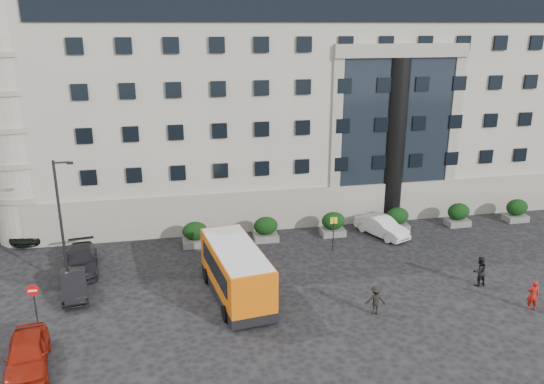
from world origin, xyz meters
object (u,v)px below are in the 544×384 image
Objects in this scene: parked_car_b at (74,284)px; pedestrian_a at (533,295)px; hedge_a at (195,234)px; pedestrian_b at (479,271)px; white_taxi at (382,226)px; minibus at (236,270)px; no_entry_sign at (34,296)px; pedestrian_c at (376,300)px; red_truck at (80,195)px; hedge_e at (458,214)px; street_lamp at (62,220)px; parked_car_a at (27,354)px; bus_stop_sign at (333,228)px; parked_car_d at (34,229)px; hedge_b at (266,229)px; hedge_c at (333,224)px; hedge_d at (397,219)px; parked_car_c at (82,260)px; hedge_f at (517,210)px.

parked_car_b is 2.34× the size of pedestrian_a.
pedestrian_b reaches higher than hedge_a.
white_taxi is (14.00, -0.80, -0.19)m from hedge_a.
minibus is at bearing -173.32° from white_taxi.
no_entry_sign reaches higher than pedestrian_c.
minibus reaches higher than white_taxi.
no_entry_sign is 18.83m from red_truck.
minibus is 1.87× the size of parked_car_b.
pedestrian_c is (7.28, -3.43, -0.88)m from minibus.
hedge_e is 0.23× the size of street_lamp.
hedge_e reaches higher than pedestrian_c.
parked_car_a is (-10.45, -4.85, -0.94)m from minibus.
bus_stop_sign is at bearing -29.17° from pedestrian_a.
parked_car_d is (-11.77, 4.00, -0.24)m from hedge_a.
bus_stop_sign is 13.13m from pedestrian_a.
hedge_b is 17.55m from red_truck.
red_truck is at bearing 83.49° from parked_car_a.
parked_car_a is (-13.75, -12.88, -0.15)m from hedge_b.
hedge_a is 10.40m from hedge_c.
parked_car_a is at bearing -136.86° from hedge_b.
parked_car_b is (1.73, -15.86, -0.60)m from red_truck.
street_lamp is 3.45× the size of no_entry_sign.
pedestrian_a is at bearing -59.25° from hedge_c.
parked_car_b is at bearing -67.85° from street_lamp.
red_truck reaches higher than hedge_e.
parked_car_a is at bearing -74.37° from red_truck.
no_entry_sign is at bearing -155.51° from hedge_c.
hedge_b is at bearing -20.77° from red_truck.
pedestrian_b is (2.69, -8.75, 0.21)m from white_taxi.
no_entry_sign is at bearing 88.14° from parked_car_a.
red_truck is at bearing 145.69° from bus_stop_sign.
street_lamp is at bearing -168.47° from hedge_d.
hedge_a is 14.02m from white_taxi.
bus_stop_sign is 22.68m from red_truck.
hedge_d reaches higher than parked_car_b.
no_entry_sign is 0.30× the size of minibus.
minibus is at bearing -149.61° from hedge_d.
hedge_c is 0.38× the size of parked_car_c.
pedestrian_c is at bearing 7.20° from pedestrian_b.
hedge_f is at bearing -101.67° from pedestrian_a.
hedge_c is at bearing -2.61° from parked_car_d.
no_entry_sign is 0.51× the size of parked_car_a.
hedge_e is at bearing 15.47° from parked_car_a.
parked_car_d is 2.79× the size of pedestrian_a.
minibus reaches higher than hedge_d.
hedge_d reaches higher than pedestrian_c.
bus_stop_sign reaches higher than hedge_a.
pedestrian_c is at bearing -28.81° from parked_car_d.
street_lamp is 8.86m from parked_car_a.
red_truck is 28.27m from pedestrian_c.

